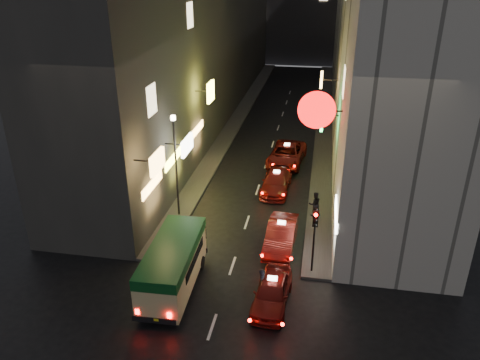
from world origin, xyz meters
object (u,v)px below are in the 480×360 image
Objects in this scene: traffic_light at (315,228)px; lamp_post at (176,160)px; taxi_near at (272,290)px; pedestrian_crossing at (263,282)px; minibus at (173,262)px.

traffic_light is 9.42m from lamp_post.
pedestrian_crossing reaches higher than taxi_near.
lamp_post is (-6.04, 6.72, 2.84)m from pedestrian_crossing.
lamp_post is at bearing 105.25° from minibus.
taxi_near is 2.75× the size of pedestrian_crossing.
traffic_light is at bearing 19.57° from minibus.
taxi_near is 0.78× the size of lamp_post.
traffic_light is (6.35, 2.26, 1.17)m from minibus.
pedestrian_crossing is 0.28× the size of lamp_post.
traffic_light reaches higher than minibus.
lamp_post is at bearing 151.09° from traffic_light.
minibus is 0.91× the size of lamp_post.
taxi_near is at bearing -3.08° from minibus.
pedestrian_crossing is 0.51× the size of traffic_light.
pedestrian_crossing is (-0.47, 0.31, 0.13)m from taxi_near.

